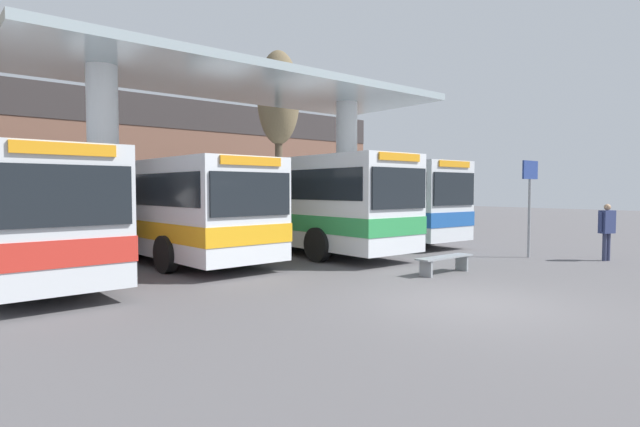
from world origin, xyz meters
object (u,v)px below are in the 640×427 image
Objects in this scene: transit_bus_right_bay at (283,200)px; transit_bus_center_bay at (155,205)px; transit_bus_far_right_bay at (351,198)px; pedestrian_waiting at (607,226)px; poplar_tree_behind_right at (278,101)px; transit_bus_left_bay at (13,209)px; waiting_bench_near_pillar at (445,260)px; info_sign_platform at (530,189)px.

transit_bus_center_bay is at bearing -11.21° from transit_bus_right_bay.
transit_bus_far_right_bay is 6.35× the size of pedestrian_waiting.
transit_bus_right_bay is at bearing -123.71° from poplar_tree_behind_right.
transit_bus_right_bay is 1.04× the size of transit_bus_far_right_bay.
waiting_bench_near_pillar is at bearing 141.06° from transit_bus_left_bay.
waiting_bench_near_pillar is (-4.32, -8.26, -1.49)m from transit_bus_far_right_bay.
transit_bus_right_bay is at bearing 90.24° from waiting_bench_near_pillar.
transit_bus_right_bay reaches higher than waiting_bench_near_pillar.
transit_bus_far_right_bay is (13.22, 1.39, 0.10)m from transit_bus_left_bay.
pedestrian_waiting is at bearing -16.79° from waiting_bench_near_pillar.
transit_bus_far_right_bay reaches higher than transit_bus_left_bay.
transit_bus_right_bay is at bearing 13.27° from transit_bus_far_right_bay.
pedestrian_waiting is at bearing -60.24° from info_sign_platform.
transit_bus_right_bay is 9.60m from poplar_tree_behind_right.
waiting_bench_near_pillar is (4.58, -8.35, -1.38)m from transit_bus_center_bay.
transit_bus_far_right_bay is at bearing -168.03° from transit_bus_right_bay.
info_sign_platform is 1.78× the size of pedestrian_waiting.
transit_bus_center_bay is at bearing 118.74° from waiting_bench_near_pillar.
transit_bus_left_bay is 4.56m from transit_bus_center_bay.
transit_bus_right_bay is 10.93m from pedestrian_waiting.
transit_bus_right_bay reaches higher than pedestrian_waiting.
info_sign_platform is (4.77, 0.18, 1.90)m from waiting_bench_near_pillar.
transit_bus_far_right_bay is at bearing 176.89° from transit_bus_center_bay.
pedestrian_waiting is (5.91, -9.17, -0.76)m from transit_bus_right_bay.
transit_bus_right_bay is 7.54m from waiting_bench_near_pillar.
info_sign_platform reaches higher than transit_bus_left_bay.
transit_bus_left_bay is at bearing 4.00° from transit_bus_right_bay.
transit_bus_far_right_bay is 7.82m from poplar_tree_behind_right.
waiting_bench_near_pillar is at bearing 116.18° from transit_bus_center_bay.
waiting_bench_near_pillar is 1.09× the size of pedestrian_waiting.
info_sign_platform is at bearing 95.11° from transit_bus_far_right_bay.
transit_bus_center_bay is 12.42m from info_sign_platform.
poplar_tree_behind_right reaches higher than transit_bus_center_bay.
pedestrian_waiting is at bearing -84.93° from poplar_tree_behind_right.
transit_bus_right_bay is at bearing 165.57° from transit_bus_center_bay.
transit_bus_center_bay is (4.32, 1.47, -0.00)m from transit_bus_left_bay.
transit_bus_far_right_bay is 3.57× the size of info_sign_platform.
poplar_tree_behind_right is at bearing 91.22° from info_sign_platform.
transit_bus_left_bay is 13.29m from transit_bus_far_right_bay.
info_sign_platform is at bearing 2.13° from waiting_bench_near_pillar.
waiting_bench_near_pillar is 0.61× the size of info_sign_platform.
waiting_bench_near_pillar is 16.25m from poplar_tree_behind_right.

